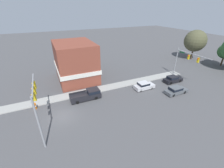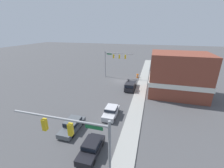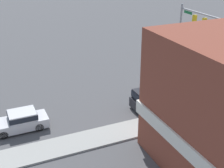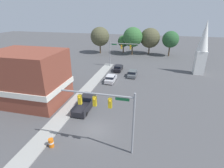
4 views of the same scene
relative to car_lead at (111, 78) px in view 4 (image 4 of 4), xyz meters
The scene contains 16 objects.
ground_plane 17.09m from the car_lead, 83.01° to the right, with size 200.00×200.00×0.00m, color #4C4C4F.
sidewalk_curb 17.34m from the car_lead, 102.07° to the right, with size 2.40×60.00×0.14m.
near_signal_assembly 20.82m from the car_lead, 76.68° to the right, with size 7.81×0.49×7.30m.
far_signal_assembly 12.06m from the car_lead, 91.91° to the left, with size 8.55×0.49×6.95m.
car_lead is the anchor object (origin of this frame).
car_oncoming 6.30m from the car_lead, 48.58° to the left, with size 1.85×4.73×1.45m.
car_second_ahead 7.92m from the car_lead, 89.77° to the left, with size 1.82×4.42×1.49m.
pickup_truck_parked 11.81m from the car_lead, 95.82° to the right, with size 2.05×5.66×1.79m.
construction_barrel 21.02m from the car_lead, 94.97° to the right, with size 0.61×0.61×1.06m.
corner_brick_building 16.28m from the car_lead, 132.82° to the right, with size 11.30×8.58×8.67m.
church_steeple 22.89m from the car_lead, 27.36° to the left, with size 2.49×2.49×12.72m.
backdrop_tree_left_far 28.70m from the car_lead, 111.76° to the left, with size 6.65×6.65×9.32m.
backdrop_tree_left_mid 29.64m from the car_lead, 94.87° to the left, with size 4.11×4.11×6.26m.
backdrop_tree_center 27.33m from the car_lead, 87.57° to the left, with size 6.67×6.67×9.44m.
backdrop_tree_right_mid 30.52m from the car_lead, 76.80° to the left, with size 6.84×6.84×9.06m.
backdrop_tree_right_far 31.24m from the car_lead, 63.66° to the left, with size 5.45×5.45×8.37m.
Camera 4 is at (6.57, -17.69, 14.47)m, focal length 28.00 mm.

